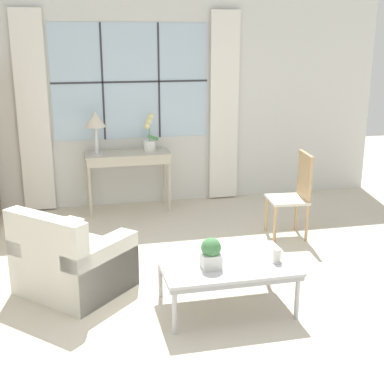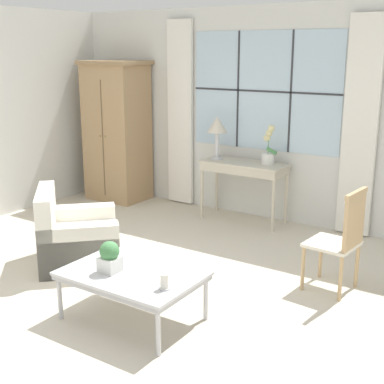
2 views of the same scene
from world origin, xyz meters
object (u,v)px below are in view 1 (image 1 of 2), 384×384
(coffee_table, at_px, (226,266))
(potted_plant_small, at_px, (211,253))
(armchair_upholstered, at_px, (72,264))
(console_table, at_px, (128,160))
(table_lamp, at_px, (95,121))
(pillar_candle, at_px, (277,256))
(side_chair_wooden, at_px, (296,190))
(potted_orchid, at_px, (149,137))

(coffee_table, bearing_deg, potted_plant_small, -151.42)
(armchair_upholstered, xyz_separation_m, coffee_table, (1.31, -0.63, 0.12))
(console_table, xyz_separation_m, armchair_upholstered, (-0.79, -2.32, -0.44))
(table_lamp, distance_m, coffee_table, 3.18)
(console_table, distance_m, potted_plant_small, 3.06)
(armchair_upholstered, distance_m, pillar_candle, 1.90)
(potted_plant_small, bearing_deg, armchair_upholstered, 147.92)
(console_table, xyz_separation_m, side_chair_wooden, (1.81, -1.44, -0.14))
(table_lamp, height_order, pillar_candle, table_lamp)
(console_table, distance_m, side_chair_wooden, 2.32)
(pillar_candle, bearing_deg, table_lamp, 113.86)
(console_table, bearing_deg, table_lamp, -176.91)
(side_chair_wooden, relative_size, pillar_candle, 7.32)
(side_chair_wooden, distance_m, coffee_table, 2.00)
(potted_plant_small, bearing_deg, console_table, 96.63)
(console_table, bearing_deg, potted_orchid, 12.98)
(table_lamp, distance_m, potted_plant_small, 3.18)
(potted_orchid, bearing_deg, side_chair_wooden, -45.16)
(console_table, height_order, potted_plant_small, console_table)
(potted_orchid, bearing_deg, table_lamp, -172.57)
(coffee_table, relative_size, pillar_candle, 8.33)
(armchair_upholstered, height_order, pillar_candle, armchair_upholstered)
(console_table, relative_size, pillar_candle, 8.29)
(table_lamp, distance_m, potted_orchid, 0.76)
(side_chair_wooden, bearing_deg, potted_orchid, 134.84)
(console_table, bearing_deg, coffee_table, -80.10)
(armchair_upholstered, distance_m, coffee_table, 1.46)
(armchair_upholstered, relative_size, potted_plant_small, 4.46)
(coffee_table, xyz_separation_m, potted_plant_small, (-0.16, -0.09, 0.18))
(potted_orchid, bearing_deg, console_table, -167.02)
(console_table, bearing_deg, potted_plant_small, -83.37)
(table_lamp, bearing_deg, coffee_table, -72.53)
(side_chair_wooden, distance_m, potted_plant_small, 2.16)
(potted_orchid, xyz_separation_m, coffee_table, (0.20, -3.02, -0.60))
(console_table, height_order, table_lamp, table_lamp)
(side_chair_wooden, relative_size, potted_plant_small, 3.77)
(console_table, xyz_separation_m, pillar_candle, (0.94, -3.06, -0.22))
(coffee_table, bearing_deg, armchair_upholstered, 154.26)
(pillar_candle, bearing_deg, potted_plant_small, 177.89)
(potted_orchid, relative_size, pillar_candle, 3.71)
(potted_plant_small, distance_m, pillar_candle, 0.59)
(coffee_table, bearing_deg, pillar_candle, -14.56)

